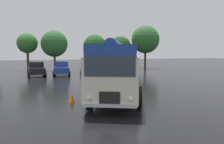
{
  "coord_description": "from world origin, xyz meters",
  "views": [
    {
      "loc": [
        -4.37,
        -13.25,
        2.93
      ],
      "look_at": [
        -0.14,
        1.84,
        1.4
      ],
      "focal_mm": 35.0,
      "sensor_mm": 36.0,
      "label": 1
    }
  ],
  "objects_px": {
    "vintage_bus": "(118,67)",
    "traffic_cone": "(72,98)",
    "car_mid_right": "(88,67)",
    "car_far_right": "(108,67)",
    "car_mid_left": "(62,68)",
    "car_near_left": "(36,69)"
  },
  "relations": [
    {
      "from": "car_mid_left",
      "to": "traffic_cone",
      "type": "bearing_deg",
      "value": -90.5
    },
    {
      "from": "vintage_bus",
      "to": "traffic_cone",
      "type": "bearing_deg",
      "value": -158.61
    },
    {
      "from": "car_mid_right",
      "to": "car_far_right",
      "type": "height_order",
      "value": "same"
    },
    {
      "from": "car_near_left",
      "to": "car_far_right",
      "type": "height_order",
      "value": "same"
    },
    {
      "from": "car_far_right",
      "to": "traffic_cone",
      "type": "xyz_separation_m",
      "value": [
        -5.98,
        -14.89,
        -0.57
      ]
    },
    {
      "from": "car_mid_left",
      "to": "car_near_left",
      "type": "bearing_deg",
      "value": -178.69
    },
    {
      "from": "car_near_left",
      "to": "car_mid_right",
      "type": "distance_m",
      "value": 6.11
    },
    {
      "from": "car_near_left",
      "to": "traffic_cone",
      "type": "xyz_separation_m",
      "value": [
        2.74,
        -14.45,
        -0.57
      ]
    },
    {
      "from": "car_near_left",
      "to": "traffic_cone",
      "type": "bearing_deg",
      "value": -79.27
    },
    {
      "from": "car_near_left",
      "to": "car_mid_right",
      "type": "xyz_separation_m",
      "value": [
        6.1,
        0.29,
        0.0
      ]
    },
    {
      "from": "car_mid_left",
      "to": "car_far_right",
      "type": "xyz_separation_m",
      "value": [
        5.85,
        0.37,
        0.0
      ]
    },
    {
      "from": "car_mid_left",
      "to": "traffic_cone",
      "type": "distance_m",
      "value": 14.52
    },
    {
      "from": "car_mid_right",
      "to": "car_far_right",
      "type": "bearing_deg",
      "value": 3.36
    },
    {
      "from": "vintage_bus",
      "to": "car_near_left",
      "type": "distance_m",
      "value": 14.5
    },
    {
      "from": "car_mid_right",
      "to": "car_far_right",
      "type": "xyz_separation_m",
      "value": [
        2.61,
        0.15,
        0.0
      ]
    },
    {
      "from": "vintage_bus",
      "to": "car_mid_right",
      "type": "xyz_separation_m",
      "value": [
        0.23,
        13.5,
        -1.05
      ]
    },
    {
      "from": "vintage_bus",
      "to": "car_mid_left",
      "type": "xyz_separation_m",
      "value": [
        -3.01,
        13.28,
        -1.05
      ]
    },
    {
      "from": "car_mid_right",
      "to": "traffic_cone",
      "type": "bearing_deg",
      "value": -102.87
    },
    {
      "from": "car_near_left",
      "to": "car_mid_right",
      "type": "height_order",
      "value": "same"
    },
    {
      "from": "vintage_bus",
      "to": "car_mid_left",
      "type": "bearing_deg",
      "value": 102.75
    },
    {
      "from": "traffic_cone",
      "to": "car_mid_left",
      "type": "bearing_deg",
      "value": 89.5
    },
    {
      "from": "car_mid_right",
      "to": "traffic_cone",
      "type": "height_order",
      "value": "car_mid_right"
    }
  ]
}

